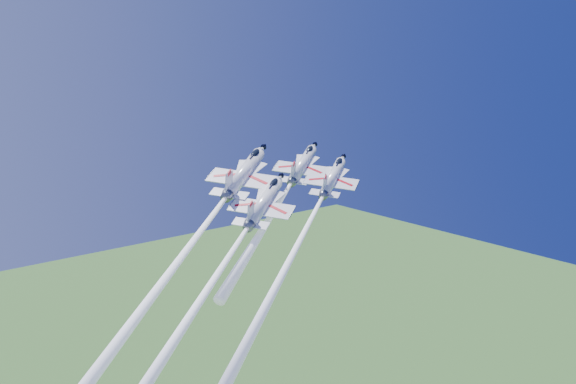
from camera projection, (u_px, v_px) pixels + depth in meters
jet_lead at (279, 203)px, 100.76m from camera, size 29.15×19.58×28.57m
jet_left at (168, 275)px, 83.91m from camera, size 48.38×32.72×57.84m
jet_right at (296, 247)px, 86.49m from camera, size 34.91×23.59×40.75m
jet_slot at (210, 286)px, 81.85m from camera, size 38.67×26.10×43.82m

